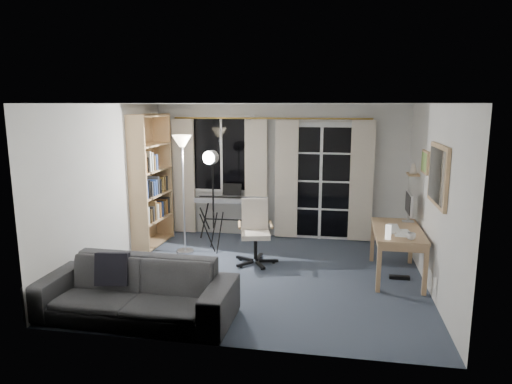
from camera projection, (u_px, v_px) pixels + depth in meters
floor at (261, 275)px, 6.50m from camera, size 4.50×4.00×0.02m
window at (222, 154)px, 8.30m from camera, size 1.20×0.08×1.40m
french_door at (321, 183)px, 8.09m from camera, size 1.32×0.09×2.11m
curtains at (270, 178)px, 8.14m from camera, size 3.60×0.07×2.13m
bookshelf at (148, 184)px, 7.73m from camera, size 0.40×1.05×2.23m
torchiere_lamp at (182, 159)px, 7.21m from camera, size 0.31×0.31×1.92m
keyboard_piano at (231, 200)px, 8.15m from camera, size 1.28×0.64×0.92m
studio_light at (211, 169)px, 7.27m from camera, size 0.36×0.37×1.71m
office_chair at (255, 225)px, 6.96m from camera, size 0.68×0.66×0.98m
desk at (397, 235)px, 6.33m from camera, size 0.65×1.29×0.69m
monitor at (409, 204)px, 6.67m from camera, size 0.17×0.50×0.43m
desk_clutter at (395, 244)px, 6.14m from camera, size 0.41×0.78×0.87m
mug at (411, 236)px, 5.81m from camera, size 0.11×0.09×0.11m
wall_mirror at (438, 175)px, 5.49m from camera, size 0.04×0.94×0.74m
framed_print at (425, 162)px, 6.35m from camera, size 0.03×0.42×0.32m
wall_shelf at (413, 171)px, 6.88m from camera, size 0.16×0.30×0.18m
sofa at (134, 281)px, 5.12m from camera, size 2.26×0.71×0.88m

